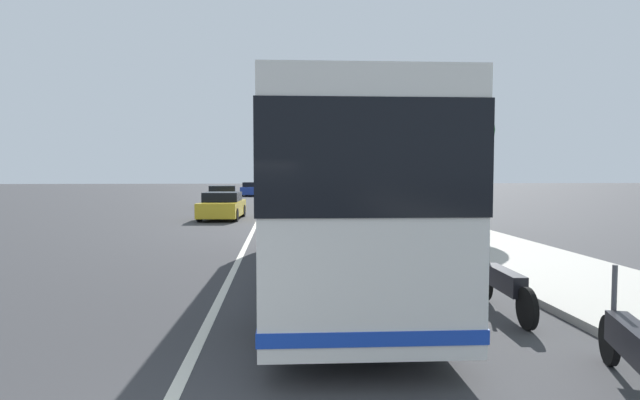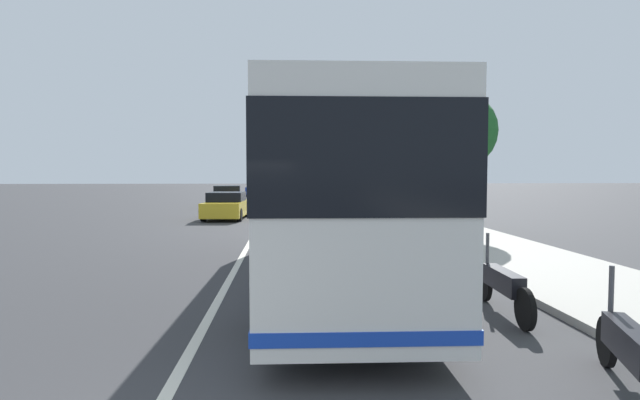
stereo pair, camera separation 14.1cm
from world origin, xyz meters
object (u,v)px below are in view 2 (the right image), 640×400
(coach_bus, at_px, (331,188))
(motorcycle_far_end, at_px, (503,285))
(car_ahead_same_lane, at_px, (226,206))
(roadside_tree_mid_block, at_px, (458,132))
(motorcycle_angled, at_px, (630,351))
(car_side_street, at_px, (227,197))
(car_behind_bus, at_px, (257,189))

(coach_bus, height_order, motorcycle_far_end, coach_bus)
(car_ahead_same_lane, distance_m, roadside_tree_mid_block, 12.49)
(motorcycle_angled, bearing_deg, car_side_street, 32.63)
(car_ahead_same_lane, height_order, car_behind_bus, car_behind_bus)
(car_ahead_same_lane, distance_m, car_behind_bus, 26.24)
(car_side_street, bearing_deg, roadside_tree_mid_block, 27.74)
(coach_bus, relative_size, motorcycle_far_end, 5.04)
(motorcycle_angled, relative_size, car_side_street, 0.52)
(car_behind_bus, relative_size, roadside_tree_mid_block, 0.87)
(coach_bus, bearing_deg, motorcycle_angled, -155.39)
(car_side_street, height_order, car_ahead_same_lane, car_side_street)
(coach_bus, distance_m, car_side_street, 24.37)
(car_behind_bus, height_order, roadside_tree_mid_block, roadside_tree_mid_block)
(motorcycle_angled, bearing_deg, car_behind_bus, 26.23)
(car_ahead_same_lane, bearing_deg, car_behind_bus, -176.89)
(motorcycle_angled, bearing_deg, motorcycle_far_end, 18.81)
(coach_bus, relative_size, motorcycle_angled, 5.56)
(roadside_tree_mid_block, bearing_deg, car_side_street, 32.14)
(car_behind_bus, bearing_deg, car_side_street, 0.65)
(car_side_street, height_order, car_behind_bus, car_side_street)
(motorcycle_far_end, relative_size, car_side_street, 0.57)
(roadside_tree_mid_block, bearing_deg, coach_bus, 143.26)
(car_behind_bus, xyz_separation_m, roadside_tree_mid_block, (-33.79, -9.43, 3.19))
(coach_bus, xyz_separation_m, motorcycle_far_end, (-3.07, -2.59, -1.54))
(motorcycle_far_end, bearing_deg, car_behind_bus, 11.28)
(motorcycle_angled, height_order, car_ahead_same_lane, car_ahead_same_lane)
(car_side_street, relative_size, car_behind_bus, 0.90)
(motorcycle_far_end, xyz_separation_m, roadside_tree_mid_block, (10.20, -2.74, 3.38))
(motorcycle_far_end, xyz_separation_m, car_behind_bus, (43.99, 6.70, 0.19))
(car_side_street, distance_m, car_ahead_same_lane, 9.17)
(car_side_street, height_order, roadside_tree_mid_block, roadside_tree_mid_block)
(car_side_street, relative_size, roadside_tree_mid_block, 0.78)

